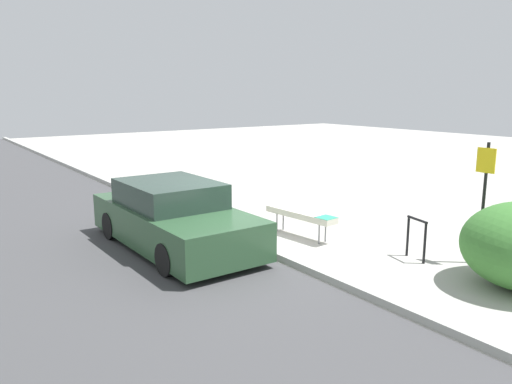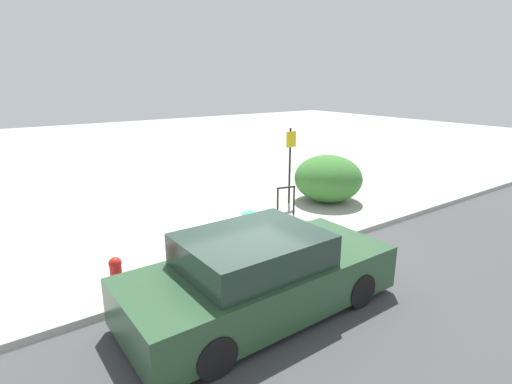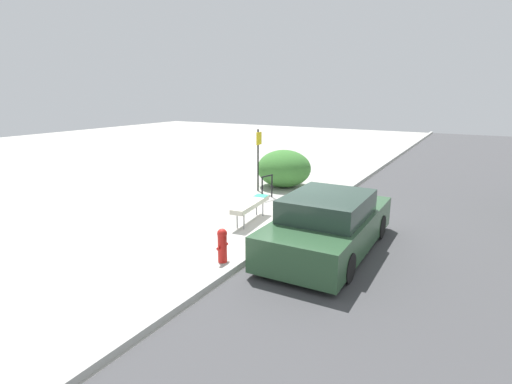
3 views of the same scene
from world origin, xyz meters
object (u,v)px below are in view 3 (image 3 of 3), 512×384
(bench, at_px, (251,204))
(sign_post, at_px, (258,154))
(bike_rack, at_px, (267,184))
(parked_car_near, at_px, (329,225))
(fire_hydrant, at_px, (222,244))

(bench, bearing_deg, sign_post, 20.31)
(bike_rack, bearing_deg, parked_car_near, -134.67)
(bike_rack, height_order, sign_post, sign_post)
(parked_car_near, bearing_deg, fire_hydrant, 134.35)
(fire_hydrant, bearing_deg, bike_rack, 18.01)
(bike_rack, distance_m, fire_hydrant, 5.47)
(bench, bearing_deg, fire_hydrant, -167.77)
(bench, height_order, fire_hydrant, fire_hydrant)
(bike_rack, relative_size, parked_car_near, 0.18)
(bike_rack, relative_size, sign_post, 0.36)
(sign_post, bearing_deg, bike_rack, -135.02)
(bench, height_order, bike_rack, bike_rack)
(bench, xyz_separation_m, sign_post, (3.30, 1.62, 0.87))
(fire_hydrant, height_order, parked_car_near, parked_car_near)
(sign_post, bearing_deg, bench, -153.85)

